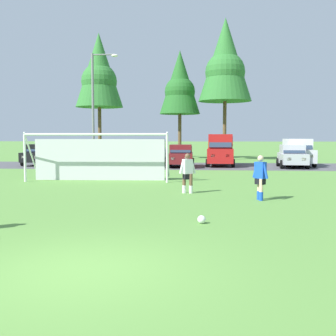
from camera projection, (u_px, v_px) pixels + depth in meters
ground_plane at (166, 181)px, 22.10m from camera, size 400.00×400.00×0.00m
parking_lot_strip at (180, 166)px, 33.39m from camera, size 52.00×8.40×0.01m
soccer_ball at (202, 219)px, 11.09m from camera, size 0.22×0.22×0.22m
soccer_goal at (99, 156)px, 21.99m from camera, size 7.50×2.28×2.57m
player_midfield_center at (260, 178)px, 15.17m from camera, size 0.54×0.63×1.64m
player_defender_far at (188, 173)px, 17.06m from camera, size 0.70×0.41×1.64m
parked_car_slot_far_left at (41, 154)px, 34.35m from camera, size 2.05×4.20×1.72m
parked_car_slot_left at (79, 154)px, 34.73m from camera, size 2.12×4.24×1.72m
parked_car_slot_center_left at (118, 155)px, 33.22m from camera, size 2.25×4.31×1.72m
parked_car_slot_center at (151, 152)px, 32.77m from camera, size 2.41×4.74×2.16m
parked_car_slot_center_right at (181, 156)px, 32.16m from camera, size 2.12×4.25×1.72m
parked_car_slot_right at (220, 149)px, 33.22m from camera, size 2.33×4.87×2.52m
parked_car_slot_far_right at (292, 156)px, 31.40m from camera, size 2.23×4.30×1.72m
parked_car_slot_end at (297, 152)px, 33.16m from camera, size 2.17×4.62×2.16m
tree_left_edge at (99, 73)px, 42.66m from camera, size 4.85×4.85×12.92m
tree_mid_left at (180, 85)px, 43.78m from camera, size 4.27×4.27×11.37m
tree_center_back at (225, 62)px, 41.63m from camera, size 5.31×5.31×14.17m
street_lamp at (95, 110)px, 29.57m from camera, size 2.00×0.32×8.18m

